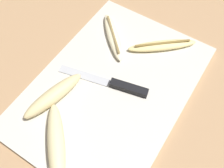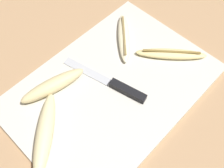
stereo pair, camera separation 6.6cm
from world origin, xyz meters
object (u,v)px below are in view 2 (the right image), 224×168
Objects in this scene: banana_golden_short at (171,54)px; banana_bright_far at (124,37)px; knife at (119,87)px; banana_mellow_near at (53,85)px; banana_soft_right at (45,133)px.

banana_bright_far is at bearing 109.26° from banana_golden_short.
banana_mellow_near is at bearing 121.89° from knife.
banana_mellow_near reaches higher than banana_bright_far.
banana_soft_right reaches higher than knife.
banana_mellow_near is (-0.24, 0.02, 0.01)m from banana_bright_far.
banana_soft_right is at bearing 170.33° from banana_golden_short.
banana_bright_far is (0.13, 0.10, 0.00)m from knife.
banana_bright_far is at bearing 25.44° from knife.
banana_golden_short reaches higher than knife.
banana_soft_right reaches higher than banana_bright_far.
banana_bright_far is at bearing 11.34° from banana_soft_right.
banana_soft_right is at bearing 158.20° from knife.
banana_soft_right is 1.17× the size of banana_bright_far.
banana_mellow_near is at bearing 42.23° from banana_soft_right.
banana_soft_right is 0.39m from banana_golden_short.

